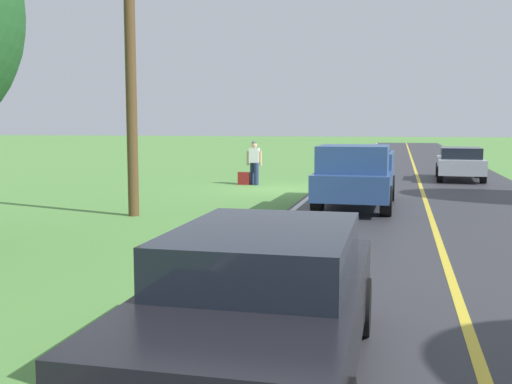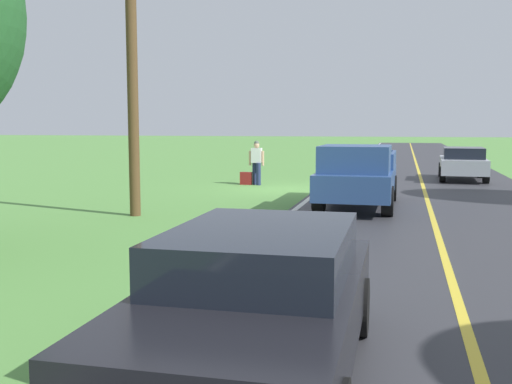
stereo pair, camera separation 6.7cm
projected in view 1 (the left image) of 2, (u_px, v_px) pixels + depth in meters
ground_plane at (285, 189)px, 22.38m from camera, size 200.00×200.00×0.00m
road_surface at (423, 193)px, 21.26m from camera, size 7.75×120.00×0.00m
lane_edge_line at (318, 190)px, 22.10m from camera, size 0.16×117.60×0.00m
lane_centre_line at (423, 193)px, 21.26m from camera, size 0.14×117.60×0.00m
hitchhiker_walking at (255, 160)px, 24.01m from camera, size 0.62×0.51×1.75m
suitcase_carried at (244, 178)px, 24.11m from camera, size 0.46×0.20×0.50m
pickup_truck_passing at (356, 174)px, 17.34m from camera, size 2.14×5.42×1.82m
sedan_near_oncoming at (460, 162)px, 26.13m from camera, size 2.06×4.47×1.41m
sedan_ahead_same_lane at (261, 299)px, 5.70m from camera, size 1.96×4.41×1.41m
utility_pole_roadside at (131, 77)px, 15.52m from camera, size 0.28×0.28×7.20m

